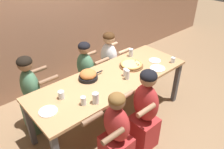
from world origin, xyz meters
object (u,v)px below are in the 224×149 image
at_px(empty_plate_b, 48,111).
at_px(diner_far_left, 33,97).
at_px(empty_plate_a, 157,68).
at_px(drinking_glass_a, 61,95).
at_px(empty_plate_c, 155,60).
at_px(drinking_glass_c, 131,53).
at_px(drinking_glass_f, 96,99).
at_px(skillet_bowl, 88,75).
at_px(diner_far_midright, 109,65).
at_px(cocktail_glass_blue, 173,60).
at_px(diner_near_midleft, 116,136).
at_px(diner_far_center, 86,76).
at_px(drinking_glass_e, 83,101).
at_px(pizza_board_main, 131,65).
at_px(drinking_glass_d, 125,73).
at_px(diner_near_center, 145,113).
at_px(drinking_glass_b, 127,75).

height_order(empty_plate_b, diner_far_left, diner_far_left).
height_order(empty_plate_a, drinking_glass_a, drinking_glass_a).
bearing_deg(empty_plate_c, drinking_glass_c, 113.99).
height_order(drinking_glass_f, diner_far_left, diner_far_left).
relative_size(skillet_bowl, diner_far_midright, 0.33).
height_order(cocktail_glass_blue, diner_far_midright, diner_far_midright).
relative_size(empty_plate_b, diner_near_midleft, 0.19).
bearing_deg(diner_far_center, diner_near_midleft, -21.48).
bearing_deg(cocktail_glass_blue, diner_far_center, 136.87).
bearing_deg(drinking_glass_e, diner_near_midleft, -72.05).
bearing_deg(drinking_glass_f, skillet_bowl, 63.03).
relative_size(skillet_bowl, diner_far_center, 0.34).
height_order(drinking_glass_c, diner_far_left, diner_far_left).
bearing_deg(drinking_glass_c, cocktail_glass_blue, -60.80).
relative_size(drinking_glass_a, diner_far_midright, 0.09).
height_order(pizza_board_main, diner_far_center, diner_far_center).
height_order(empty_plate_c, drinking_glass_f, drinking_glass_f).
xyz_separation_m(empty_plate_c, drinking_glass_a, (-1.64, 0.15, 0.04)).
distance_m(diner_near_midleft, diner_far_left, 1.37).
bearing_deg(diner_near_midleft, drinking_glass_e, 17.95).
distance_m(empty_plate_a, cocktail_glass_blue, 0.34).
bearing_deg(empty_plate_b, drinking_glass_a, 25.50).
relative_size(empty_plate_a, drinking_glass_a, 2.28).
bearing_deg(drinking_glass_d, pizza_board_main, 27.16).
xyz_separation_m(diner_near_midleft, diner_far_left, (-0.43, 1.30, 0.05)).
xyz_separation_m(empty_plate_a, drinking_glass_e, (-1.34, 0.05, 0.04)).
distance_m(empty_plate_a, drinking_glass_a, 1.51).
distance_m(empty_plate_b, diner_near_center, 1.20).
bearing_deg(cocktail_glass_blue, diner_far_midright, 118.20).
relative_size(drinking_glass_c, diner_far_midright, 0.11).
bearing_deg(drinking_glass_c, diner_near_center, -126.58).
bearing_deg(empty_plate_c, empty_plate_a, -131.74).
relative_size(drinking_glass_b, drinking_glass_e, 1.28).
bearing_deg(diner_near_midleft, empty_plate_b, 41.28).
height_order(drinking_glass_f, diner_near_center, diner_near_center).
distance_m(empty_plate_a, drinking_glass_d, 0.54).
relative_size(empty_plate_b, diner_far_center, 0.19).
bearing_deg(empty_plate_a, empty_plate_b, 172.86).
xyz_separation_m(empty_plate_b, diner_near_center, (1.02, -0.59, -0.24)).
bearing_deg(empty_plate_b, skillet_bowl, 18.23).
bearing_deg(diner_near_center, drinking_glass_f, 55.27).
relative_size(pizza_board_main, drinking_glass_c, 2.87).
height_order(pizza_board_main, cocktail_glass_blue, cocktail_glass_blue).
relative_size(pizza_board_main, skillet_bowl, 0.96).
distance_m(drinking_glass_a, drinking_glass_c, 1.49).
bearing_deg(diner_far_left, drinking_glass_f, 23.92).
height_order(empty_plate_a, diner_far_midright, diner_far_midright).
xyz_separation_m(drinking_glass_a, drinking_glass_d, (0.96, -0.15, 0.01)).
height_order(drinking_glass_b, drinking_glass_c, drinking_glass_b).
relative_size(drinking_glass_a, diner_near_midleft, 0.09).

